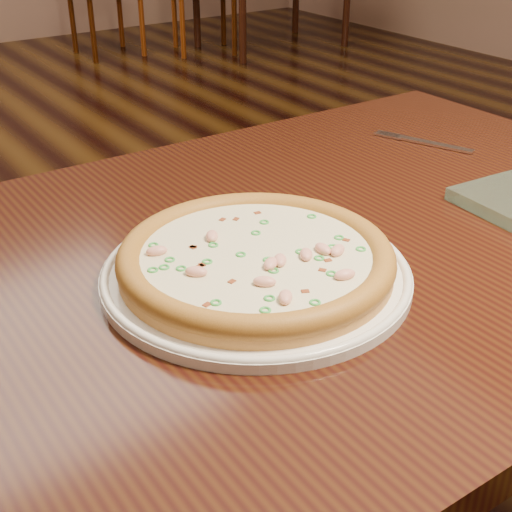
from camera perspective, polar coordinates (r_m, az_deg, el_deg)
ground at (r=1.76m, az=-0.62°, el=-12.68°), size 9.00×9.00×0.00m
hero_table at (r=0.96m, az=4.23°, el=-3.63°), size 1.20×0.80×0.75m
plate at (r=0.80m, az=0.00°, el=-1.33°), size 0.35×0.35×0.02m
pizza at (r=0.80m, az=0.01°, el=-0.19°), size 0.31×0.31×0.03m
fork at (r=1.25m, az=13.48°, el=8.82°), size 0.08×0.17×0.00m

